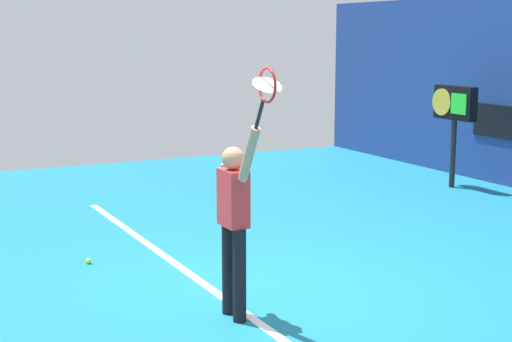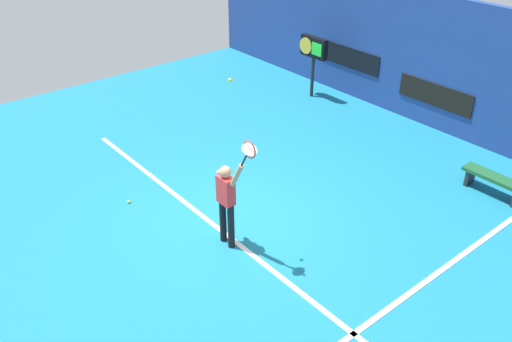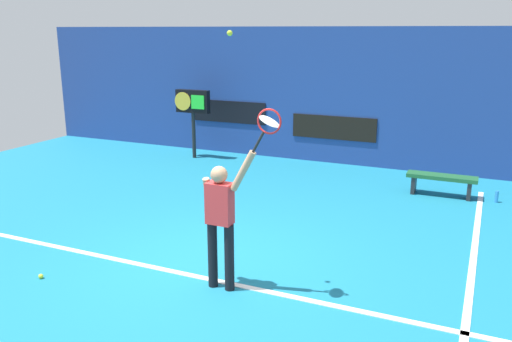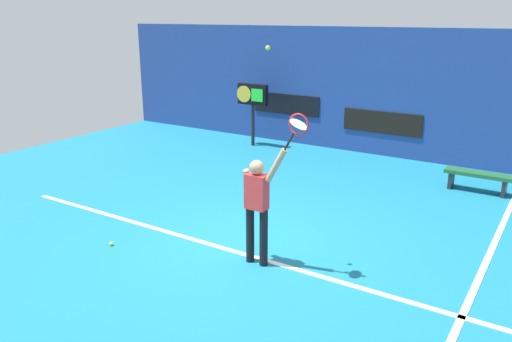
{
  "view_description": "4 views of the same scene",
  "coord_description": "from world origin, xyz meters",
  "px_view_note": "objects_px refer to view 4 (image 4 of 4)",
  "views": [
    {
      "loc": [
        7.17,
        -3.69,
        2.75
      ],
      "look_at": [
        0.33,
        -0.21,
        1.39
      ],
      "focal_mm": 54.92,
      "sensor_mm": 36.0,
      "label": 1
    },
    {
      "loc": [
        7.25,
        -5.4,
        6.46
      ],
      "look_at": [
        0.75,
        -0.02,
        1.48
      ],
      "focal_mm": 38.15,
      "sensor_mm": 36.0,
      "label": 2
    },
    {
      "loc": [
        3.62,
        -6.28,
        3.36
      ],
      "look_at": [
        0.86,
        -0.1,
        1.55
      ],
      "focal_mm": 37.06,
      "sensor_mm": 36.0,
      "label": 3
    },
    {
      "loc": [
        4.48,
        -6.75,
        3.78
      ],
      "look_at": [
        0.32,
        -0.22,
        1.39
      ],
      "focal_mm": 35.96,
      "sensor_mm": 36.0,
      "label": 4
    }
  ],
  "objects_px": {
    "scoreboard_clock": "(253,97)",
    "tennis_player": "(257,203)",
    "spare_ball": "(111,244)",
    "tennis_racket": "(297,126)",
    "court_bench": "(478,177)",
    "tennis_ball": "(268,48)"
  },
  "relations": [
    {
      "from": "spare_ball",
      "to": "tennis_racket",
      "type": "bearing_deg",
      "value": 14.38
    },
    {
      "from": "court_bench",
      "to": "tennis_player",
      "type": "bearing_deg",
      "value": -112.68
    },
    {
      "from": "tennis_player",
      "to": "court_bench",
      "type": "height_order",
      "value": "tennis_player"
    },
    {
      "from": "scoreboard_clock",
      "to": "tennis_player",
      "type": "bearing_deg",
      "value": -56.65
    },
    {
      "from": "tennis_ball",
      "to": "scoreboard_clock",
      "type": "relative_size",
      "value": 0.04
    },
    {
      "from": "tennis_player",
      "to": "spare_ball",
      "type": "xyz_separation_m",
      "value": [
        -2.43,
        -0.8,
        -0.98
      ]
    },
    {
      "from": "tennis_racket",
      "to": "court_bench",
      "type": "height_order",
      "value": "tennis_racket"
    },
    {
      "from": "tennis_player",
      "to": "court_bench",
      "type": "bearing_deg",
      "value": 67.32
    },
    {
      "from": "tennis_ball",
      "to": "spare_ball",
      "type": "xyz_separation_m",
      "value": [
        -2.58,
        -0.84,
        -3.29
      ]
    },
    {
      "from": "tennis_racket",
      "to": "spare_ball",
      "type": "xyz_separation_m",
      "value": [
        -3.1,
        -0.79,
        -2.25
      ]
    },
    {
      "from": "scoreboard_clock",
      "to": "tennis_racket",
      "type": "bearing_deg",
      "value": -52.68
    },
    {
      "from": "tennis_ball",
      "to": "court_bench",
      "type": "relative_size",
      "value": 0.05
    },
    {
      "from": "tennis_player",
      "to": "court_bench",
      "type": "relative_size",
      "value": 1.39
    },
    {
      "from": "spare_ball",
      "to": "scoreboard_clock",
      "type": "bearing_deg",
      "value": 103.67
    },
    {
      "from": "tennis_player",
      "to": "tennis_racket",
      "type": "distance_m",
      "value": 1.43
    },
    {
      "from": "tennis_player",
      "to": "spare_ball",
      "type": "relative_size",
      "value": 28.55
    },
    {
      "from": "tennis_player",
      "to": "tennis_racket",
      "type": "xyz_separation_m",
      "value": [
        0.66,
        -0.0,
        1.27
      ]
    },
    {
      "from": "tennis_racket",
      "to": "scoreboard_clock",
      "type": "height_order",
      "value": "tennis_racket"
    },
    {
      "from": "scoreboard_clock",
      "to": "court_bench",
      "type": "relative_size",
      "value": 1.31
    },
    {
      "from": "court_bench",
      "to": "spare_ball",
      "type": "xyz_separation_m",
      "value": [
        -4.72,
        -6.27,
        -0.3
      ]
    },
    {
      "from": "scoreboard_clock",
      "to": "tennis_ball",
      "type": "bearing_deg",
      "value": -55.57
    },
    {
      "from": "court_bench",
      "to": "spare_ball",
      "type": "bearing_deg",
      "value": -126.97
    }
  ]
}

